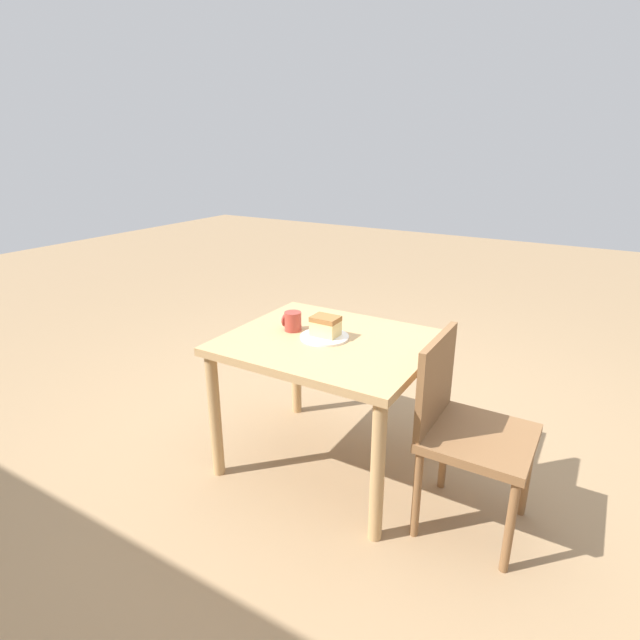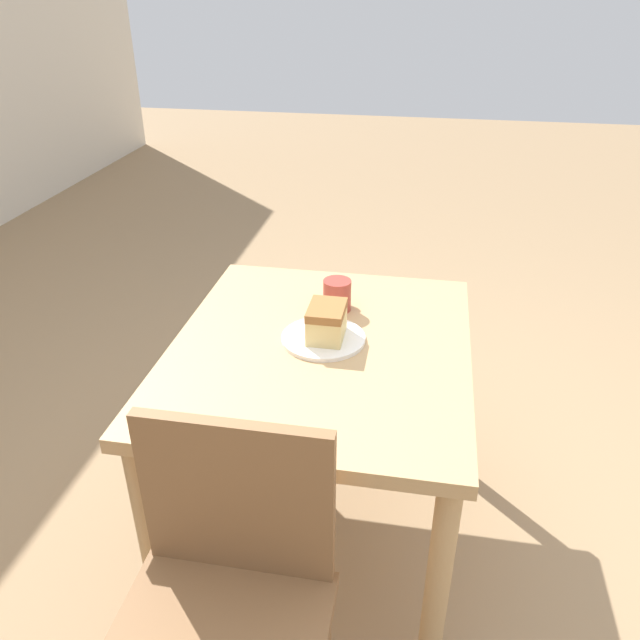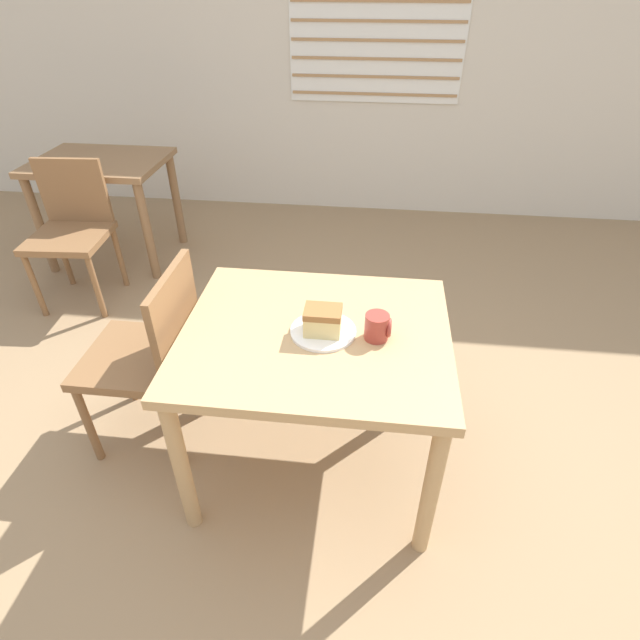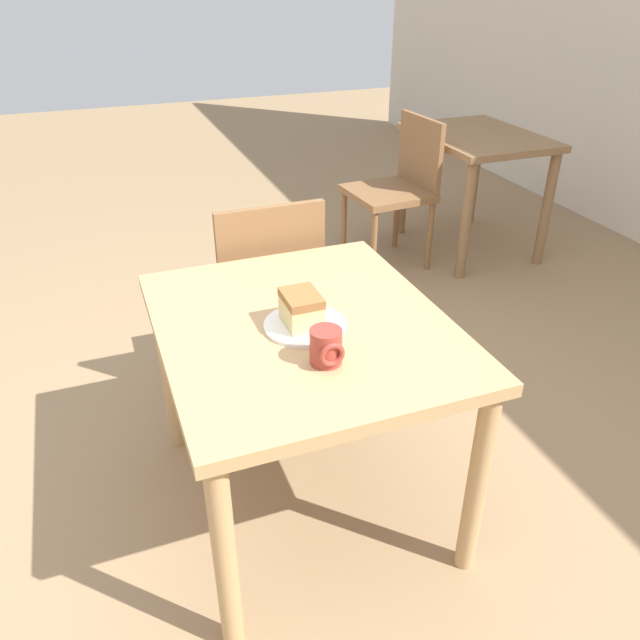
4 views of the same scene
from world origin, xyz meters
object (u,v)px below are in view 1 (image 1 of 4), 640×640
object	(u,v)px
chair_near_window	(464,426)
coffee_mug	(292,321)
dining_table_near	(329,358)
plate	(324,337)
cake_slice	(326,326)

from	to	relation	value
chair_near_window	coffee_mug	xyz separation A→B (m)	(0.93, -0.09, 0.27)
dining_table_near	chair_near_window	distance (m)	0.72
coffee_mug	dining_table_near	bearing A→B (deg)	176.61
chair_near_window	coffee_mug	distance (m)	0.97
plate	cake_slice	bearing A→B (deg)	-92.40
plate	cake_slice	world-z (taller)	cake_slice
chair_near_window	cake_slice	bearing A→B (deg)	83.03
plate	cake_slice	xyz separation A→B (m)	(-0.00, -0.01, 0.05)
chair_near_window	plate	size ratio (longest dim) A/B	3.59
chair_near_window	plate	world-z (taller)	chair_near_window
dining_table_near	plate	size ratio (longest dim) A/B	4.09
plate	coffee_mug	distance (m)	0.20
plate	coffee_mug	world-z (taller)	coffee_mug
dining_table_near	coffee_mug	distance (m)	0.27
plate	chair_near_window	bearing A→B (deg)	173.74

